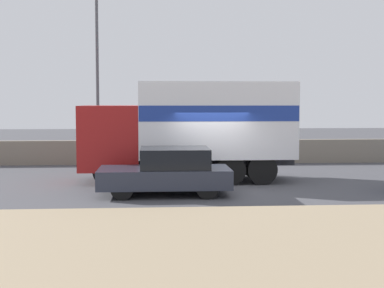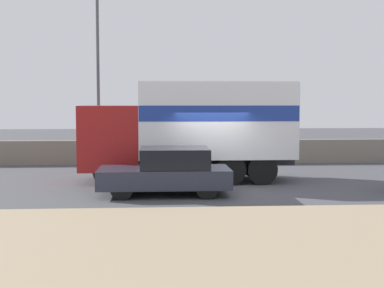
{
  "view_description": "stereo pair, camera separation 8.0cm",
  "coord_description": "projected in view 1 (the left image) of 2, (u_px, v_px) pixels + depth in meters",
  "views": [
    {
      "loc": [
        -1.91,
        -17.17,
        2.85
      ],
      "look_at": [
        -0.69,
        0.56,
        1.45
      ],
      "focal_mm": 50.0,
      "sensor_mm": 36.0,
      "label": 1
    },
    {
      "loc": [
        -1.83,
        -17.18,
        2.85
      ],
      "look_at": [
        -0.69,
        0.56,
        1.45
      ],
      "focal_mm": 50.0,
      "sensor_mm": 36.0,
      "label": 2
    }
  ],
  "objects": [
    {
      "name": "car_hatchback",
      "position": [
        168.0,
        171.0,
        16.41
      ],
      "size": [
        4.02,
        1.89,
        1.45
      ],
      "rotation": [
        0.0,
        0.0,
        3.14
      ],
      "color": "#282D3D",
      "rests_on": "ground_plane"
    },
    {
      "name": "ground_plane",
      "position": [
        214.0,
        190.0,
        17.43
      ],
      "size": [
        80.0,
        80.0,
        0.0
      ],
      "primitive_type": "plane",
      "color": "#47474C"
    },
    {
      "name": "box_truck",
      "position": [
        195.0,
        125.0,
        19.22
      ],
      "size": [
        7.55,
        2.52,
        3.55
      ],
      "rotation": [
        0.0,
        0.0,
        3.14
      ],
      "color": "maroon",
      "rests_on": "ground_plane"
    },
    {
      "name": "stone_wall_backdrop",
      "position": [
        197.0,
        152.0,
        24.75
      ],
      "size": [
        60.0,
        0.35,
        1.1
      ],
      "color": "gray",
      "rests_on": "ground_plane"
    },
    {
      "name": "dirt_shoulder_foreground",
      "position": [
        248.0,
        238.0,
        11.15
      ],
      "size": [
        60.0,
        6.55,
        0.04
      ],
      "color": "#9E896B",
      "rests_on": "ground_plane"
    },
    {
      "name": "street_lamp",
      "position": [
        97.0,
        64.0,
        23.43
      ],
      "size": [
        0.56,
        0.28,
        7.95
      ],
      "color": "#4C4C51",
      "rests_on": "ground_plane"
    }
  ]
}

